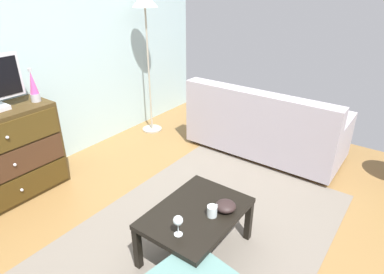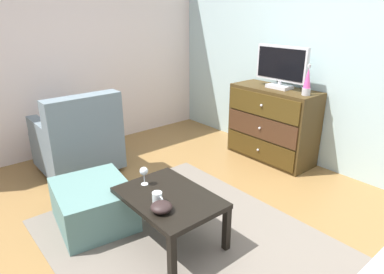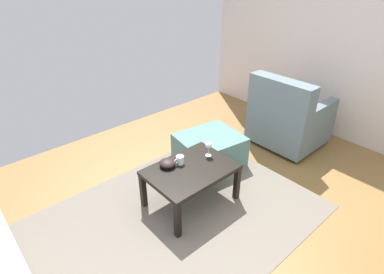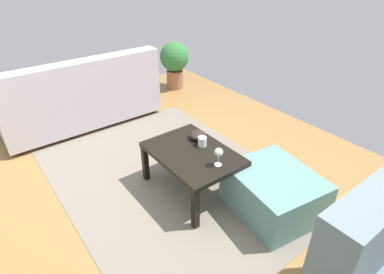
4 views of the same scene
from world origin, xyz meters
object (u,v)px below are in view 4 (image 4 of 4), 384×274
(couch_large, at_px, (80,98))
(mug, at_px, (202,141))
(potted_plant, at_px, (174,61))
(bowl_decorative, at_px, (198,135))
(coffee_table, at_px, (193,157))
(wine_glass, at_px, (219,153))
(ottoman, at_px, (273,192))

(couch_large, bearing_deg, mug, -166.82)
(mug, height_order, potted_plant, potted_plant)
(bowl_decorative, bearing_deg, coffee_table, 129.80)
(wine_glass, xyz_separation_m, bowl_decorative, (0.42, -0.12, -0.08))
(bowl_decorative, distance_m, ottoman, 0.83)
(couch_large, relative_size, potted_plant, 2.58)
(coffee_table, height_order, potted_plant, potted_plant)
(coffee_table, xyz_separation_m, bowl_decorative, (0.14, -0.17, 0.09))
(mug, xyz_separation_m, potted_plant, (2.11, -1.16, -0.02))
(wine_glass, xyz_separation_m, potted_plant, (2.42, -1.24, -0.09))
(coffee_table, height_order, couch_large, couch_large)
(wine_glass, relative_size, bowl_decorative, 0.99)
(mug, relative_size, bowl_decorative, 0.72)
(wine_glass, height_order, potted_plant, potted_plant)
(ottoman, relative_size, potted_plant, 0.97)
(wine_glass, bearing_deg, bowl_decorative, -16.55)
(potted_plant, bearing_deg, coffee_table, 149.02)
(wine_glass, height_order, bowl_decorative, wine_glass)
(couch_large, bearing_deg, potted_plant, -80.47)
(ottoman, bearing_deg, couch_large, 15.16)
(mug, distance_m, couch_large, 1.90)
(mug, height_order, ottoman, mug)
(coffee_table, distance_m, potted_plant, 2.50)
(bowl_decorative, bearing_deg, mug, 158.46)
(wine_glass, bearing_deg, mug, -14.61)
(wine_glass, bearing_deg, potted_plant, -27.12)
(ottoman, xyz_separation_m, potted_plant, (2.75, -0.92, 0.25))
(wine_glass, distance_m, bowl_decorative, 0.45)
(mug, xyz_separation_m, couch_large, (1.84, 0.43, -0.12))
(couch_large, bearing_deg, coffee_table, -170.72)
(mug, relative_size, ottoman, 0.16)
(coffee_table, xyz_separation_m, wine_glass, (-0.28, -0.05, 0.17))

